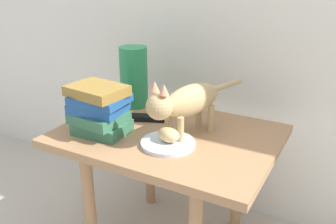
{
  "coord_description": "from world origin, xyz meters",
  "views": [
    {
      "loc": [
        0.59,
        -1.07,
        1.08
      ],
      "look_at": [
        0.0,
        0.0,
        0.59
      ],
      "focal_mm": 39.17,
      "sensor_mm": 36.0,
      "label": 1
    }
  ],
  "objects_px": {
    "plate": "(168,143)",
    "cat": "(186,102)",
    "green_vase": "(134,77)",
    "side_table": "(168,149)",
    "candle_jar": "(179,106)",
    "bread_roll": "(169,135)",
    "book_stack": "(99,109)",
    "tv_remote": "(146,118)"
  },
  "relations": [
    {
      "from": "plate",
      "to": "cat",
      "type": "distance_m",
      "value": 0.16
    },
    {
      "from": "plate",
      "to": "green_vase",
      "type": "distance_m",
      "value": 0.43
    },
    {
      "from": "side_table",
      "to": "green_vase",
      "type": "bearing_deg",
      "value": 146.08
    },
    {
      "from": "plate",
      "to": "cat",
      "type": "relative_size",
      "value": 0.4
    },
    {
      "from": "plate",
      "to": "side_table",
      "type": "bearing_deg",
      "value": 118.6
    },
    {
      "from": "green_vase",
      "to": "candle_jar",
      "type": "bearing_deg",
      "value": -0.96
    },
    {
      "from": "side_table",
      "to": "bread_roll",
      "type": "xyz_separation_m",
      "value": [
        0.05,
        -0.09,
        0.11
      ]
    },
    {
      "from": "bread_roll",
      "to": "green_vase",
      "type": "distance_m",
      "value": 0.43
    },
    {
      "from": "side_table",
      "to": "cat",
      "type": "xyz_separation_m",
      "value": [
        0.07,
        -0.0,
        0.2
      ]
    },
    {
      "from": "book_stack",
      "to": "green_vase",
      "type": "bearing_deg",
      "value": 99.51
    },
    {
      "from": "bread_roll",
      "to": "green_vase",
      "type": "relative_size",
      "value": 0.31
    },
    {
      "from": "tv_remote",
      "to": "cat",
      "type": "bearing_deg",
      "value": -38.72
    },
    {
      "from": "cat",
      "to": "green_vase",
      "type": "distance_m",
      "value": 0.38
    },
    {
      "from": "cat",
      "to": "green_vase",
      "type": "relative_size",
      "value": 1.79
    },
    {
      "from": "plate",
      "to": "green_vase",
      "type": "xyz_separation_m",
      "value": [
        -0.31,
        0.27,
        0.12
      ]
    },
    {
      "from": "side_table",
      "to": "bread_roll",
      "type": "relative_size",
      "value": 9.79
    },
    {
      "from": "book_stack",
      "to": "tv_remote",
      "type": "relative_size",
      "value": 1.41
    },
    {
      "from": "side_table",
      "to": "green_vase",
      "type": "height_order",
      "value": "green_vase"
    },
    {
      "from": "side_table",
      "to": "plate",
      "type": "relative_size",
      "value": 4.19
    },
    {
      "from": "bread_roll",
      "to": "cat",
      "type": "relative_size",
      "value": 0.17
    },
    {
      "from": "green_vase",
      "to": "candle_jar",
      "type": "xyz_separation_m",
      "value": [
        0.22,
        -0.0,
        -0.09
      ]
    },
    {
      "from": "plate",
      "to": "tv_remote",
      "type": "bearing_deg",
      "value": 140.27
    },
    {
      "from": "green_vase",
      "to": "plate",
      "type": "bearing_deg",
      "value": -40.62
    },
    {
      "from": "green_vase",
      "to": "tv_remote",
      "type": "xyz_separation_m",
      "value": [
        0.13,
        -0.12,
        -0.12
      ]
    },
    {
      "from": "bread_roll",
      "to": "candle_jar",
      "type": "distance_m",
      "value": 0.28
    },
    {
      "from": "side_table",
      "to": "book_stack",
      "type": "bearing_deg",
      "value": -150.69
    },
    {
      "from": "plate",
      "to": "tv_remote",
      "type": "distance_m",
      "value": 0.23
    },
    {
      "from": "green_vase",
      "to": "tv_remote",
      "type": "bearing_deg",
      "value": -41.78
    },
    {
      "from": "book_stack",
      "to": "green_vase",
      "type": "relative_size",
      "value": 0.82
    },
    {
      "from": "plate",
      "to": "tv_remote",
      "type": "xyz_separation_m",
      "value": [
        -0.18,
        0.15,
        0.0
      ]
    },
    {
      "from": "bread_roll",
      "to": "plate",
      "type": "bearing_deg",
      "value": -151.33
    },
    {
      "from": "plate",
      "to": "book_stack",
      "type": "distance_m",
      "value": 0.28
    },
    {
      "from": "book_stack",
      "to": "green_vase",
      "type": "xyz_separation_m",
      "value": [
        -0.05,
        0.3,
        0.04
      ]
    },
    {
      "from": "bread_roll",
      "to": "book_stack",
      "type": "relative_size",
      "value": 0.38
    },
    {
      "from": "side_table",
      "to": "green_vase",
      "type": "distance_m",
      "value": 0.38
    },
    {
      "from": "side_table",
      "to": "bread_roll",
      "type": "bearing_deg",
      "value": -59.87
    },
    {
      "from": "cat",
      "to": "green_vase",
      "type": "height_order",
      "value": "green_vase"
    },
    {
      "from": "candle_jar",
      "to": "book_stack",
      "type": "bearing_deg",
      "value": -119.96
    },
    {
      "from": "bread_roll",
      "to": "book_stack",
      "type": "xyz_separation_m",
      "value": [
        -0.27,
        -0.03,
        0.05
      ]
    },
    {
      "from": "candle_jar",
      "to": "bread_roll",
      "type": "bearing_deg",
      "value": -69.81
    },
    {
      "from": "cat",
      "to": "book_stack",
      "type": "xyz_separation_m",
      "value": [
        -0.29,
        -0.12,
        -0.04
      ]
    },
    {
      "from": "plate",
      "to": "cat",
      "type": "bearing_deg",
      "value": 76.43
    }
  ]
}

